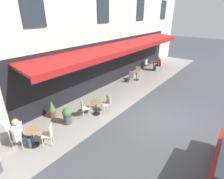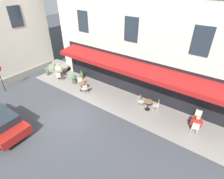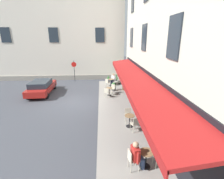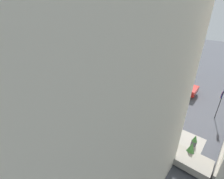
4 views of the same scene
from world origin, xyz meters
name	(u,v)px [view 3 (image 3 of 4)]	position (x,y,z in m)	size (l,w,h in m)	color
ground_plane	(77,103)	(0.00, 0.00, 0.00)	(70.00, 70.00, 0.00)	#42444C
sidewalk_cafe_terrace	(122,120)	(-3.25, -3.40, 0.00)	(20.50, 3.20, 0.01)	gray
corner_building_facade	(62,21)	(13.00, 3.50, 7.50)	(10.12, 17.00, 15.00)	silver
back_alley_steps	(122,80)	(6.60, -4.59, 0.24)	(2.40, 1.75, 0.60)	gray
cafe_table_near_entrance	(111,81)	(4.95, -3.15, 0.49)	(0.60, 0.60, 0.75)	black
cafe_chair_cream_facing_street	(107,82)	(4.49, -2.71, 0.55)	(0.57, 0.57, 0.91)	beige
cafe_chair_cream_near_door	(114,80)	(5.43, -3.56, 0.55)	(0.56, 0.56, 0.91)	beige
cafe_table_mid_terrace	(146,157)	(-7.43, -3.86, 0.49)	(0.60, 0.60, 0.75)	black
cafe_chair_cream_corner_right	(132,158)	(-7.54, -3.24, 0.55)	(0.46, 0.46, 0.91)	beige
cafe_chair_cream_back_row	(161,155)	(-7.40, -4.49, 0.55)	(0.42, 0.42, 0.91)	beige
cafe_table_streetside	(130,119)	(-4.13, -3.73, 0.49)	(0.60, 0.60, 0.75)	black
cafe_chair_cream_kerbside	(128,114)	(-3.50, -3.73, 0.55)	(0.40, 0.40, 0.91)	beige
cafe_chair_cream_corner_left	(135,123)	(-4.72, -3.95, 0.55)	(0.51, 0.51, 0.91)	beige
cafe_table_far_end	(109,90)	(1.62, -2.79, 0.49)	(0.60, 0.60, 0.75)	black
cafe_chair_cream_under_awning	(107,92)	(1.04, -2.54, 0.55)	(0.53, 0.53, 0.91)	beige
cafe_chair_cream_by_window	(113,88)	(2.15, -3.14, 0.55)	(0.55, 0.55, 0.91)	beige
seated_patron_in_red	(137,154)	(-7.50, -3.45, 0.70)	(0.65, 0.59, 1.30)	navy
seated_companion_in_white	(113,79)	(5.27, -3.42, 0.71)	(0.65, 0.64, 1.32)	navy
no_parking_sign	(74,67)	(6.84, 1.17, 1.79)	(0.10, 0.59, 2.60)	black
potted_plant_mid_terrace	(108,79)	(6.43, -2.92, 0.42)	(0.33, 0.33, 0.87)	#4C4C51
potted_plant_entrance_right	(114,86)	(3.09, -3.31, 0.44)	(0.45, 0.45, 0.83)	#4C4C51
potted_plant_under_sign	(116,78)	(6.49, -3.89, 0.51)	(0.46, 0.46, 1.05)	#4C4C51
potted_plant_by_steps	(124,86)	(3.19, -4.39, 0.45)	(0.37, 0.37, 0.92)	brown
parked_car_red	(41,87)	(2.47, 3.66, 0.71)	(4.35, 1.92, 1.33)	#A81E19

